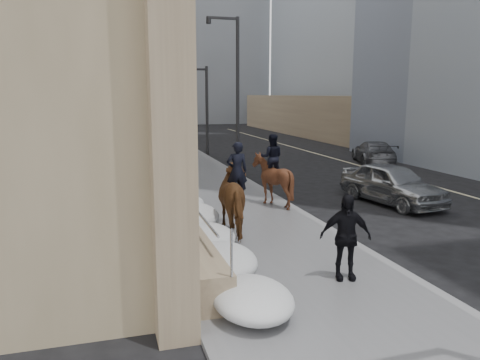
% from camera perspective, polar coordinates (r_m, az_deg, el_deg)
% --- Properties ---
extents(ground, '(140.00, 140.00, 0.00)m').
position_cam_1_polar(ground, '(11.28, 5.26, -11.24)').
color(ground, black).
rests_on(ground, ground).
extents(sidewalk, '(5.00, 80.00, 0.12)m').
position_cam_1_polar(sidewalk, '(20.53, -4.99, -1.11)').
color(sidewalk, '#5B5B5D').
rests_on(sidewalk, ground).
extents(curb, '(0.24, 80.00, 0.12)m').
position_cam_1_polar(curb, '(21.18, 1.97, -0.72)').
color(curb, slate).
rests_on(curb, ground).
extents(lane_line, '(0.15, 70.00, 0.01)m').
position_cam_1_polar(lane_line, '(24.78, 19.56, 0.19)').
color(lane_line, '#BFB78C').
rests_on(lane_line, ground).
extents(limestone_building, '(6.10, 44.00, 18.00)m').
position_cam_1_polar(limestone_building, '(30.10, -19.75, 18.92)').
color(limestone_building, '#8D7C5C').
rests_on(limestone_building, ground).
extents(bg_building_mid, '(30.00, 12.00, 28.00)m').
position_cam_1_polar(bg_building_mid, '(70.87, -10.23, 18.27)').
color(bg_building_mid, slate).
rests_on(bg_building_mid, ground).
extents(bg_building_far, '(24.00, 12.00, 20.00)m').
position_cam_1_polar(bg_building_far, '(81.97, -18.25, 14.03)').
color(bg_building_far, gray).
rests_on(bg_building_far, ground).
extents(streetlight_mid, '(1.71, 0.24, 8.00)m').
position_cam_1_polar(streetlight_mid, '(24.65, -0.65, 11.42)').
color(streetlight_mid, '#2D2D30').
rests_on(streetlight_mid, ground).
extents(streetlight_far, '(1.71, 0.24, 8.00)m').
position_cam_1_polar(streetlight_far, '(44.24, -7.77, 10.90)').
color(streetlight_far, '#2D2D30').
rests_on(streetlight_far, ground).
extents(traffic_signal, '(4.10, 0.22, 6.00)m').
position_cam_1_polar(traffic_signal, '(32.29, -5.70, 10.12)').
color(traffic_signal, '#2D2D30').
rests_on(traffic_signal, ground).
extents(snow_bank, '(1.70, 18.10, 0.76)m').
position_cam_1_polar(snow_bank, '(18.39, -8.19, -1.24)').
color(snow_bank, silver).
rests_on(snow_bank, sidewalk).
extents(mounted_horse_left, '(1.17, 2.45, 2.68)m').
position_cam_1_polar(mounted_horse_left, '(13.70, -0.26, -2.04)').
color(mounted_horse_left, '#57341A').
rests_on(mounted_horse_left, sidewalk).
extents(mounted_horse_right, '(2.02, 2.14, 2.61)m').
position_cam_1_polar(mounted_horse_right, '(17.17, 3.93, 0.48)').
color(mounted_horse_right, '#402012').
rests_on(mounted_horse_right, sidewalk).
extents(pedestrian, '(1.21, 0.74, 1.92)m').
position_cam_1_polar(pedestrian, '(10.57, 12.72, -6.77)').
color(pedestrian, black).
rests_on(pedestrian, sidewalk).
extents(car_silver, '(2.53, 4.81, 1.56)m').
position_cam_1_polar(car_silver, '(18.83, 18.03, -0.41)').
color(car_silver, '#9B9EA2').
rests_on(car_silver, ground).
extents(car_grey, '(3.32, 5.09, 1.37)m').
position_cam_1_polar(car_grey, '(29.51, 15.97, 3.28)').
color(car_grey, '#55575C').
rests_on(car_grey, ground).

